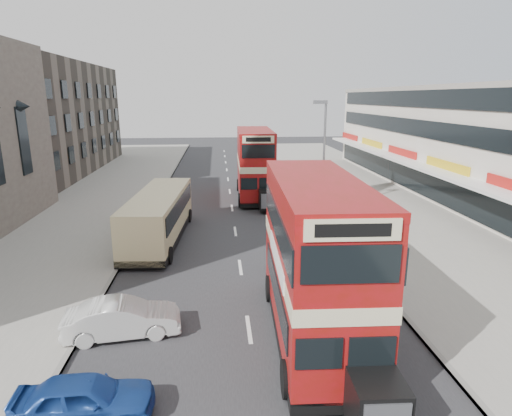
# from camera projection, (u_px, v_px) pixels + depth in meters

# --- Properties ---
(ground) EXTENTS (160.00, 160.00, 0.00)m
(ground) POSITION_uv_depth(u_px,v_px,m) (253.00, 361.00, 13.99)
(ground) COLOR #28282B
(ground) RESTS_ON ground
(road_surface) EXTENTS (12.00, 90.00, 0.01)m
(road_surface) POSITION_uv_depth(u_px,v_px,m) (232.00, 208.00, 33.27)
(road_surface) COLOR #28282B
(road_surface) RESTS_ON ground
(pavement_right) EXTENTS (12.00, 90.00, 0.15)m
(pavement_right) POSITION_uv_depth(u_px,v_px,m) (382.00, 204.00, 34.29)
(pavement_right) COLOR gray
(pavement_right) RESTS_ON ground
(pavement_left) EXTENTS (12.00, 90.00, 0.15)m
(pavement_left) POSITION_uv_depth(u_px,v_px,m) (72.00, 211.00, 32.23)
(pavement_left) COLOR gray
(pavement_left) RESTS_ON ground
(kerb_left) EXTENTS (0.20, 90.00, 0.16)m
(kerb_left) POSITION_uv_depth(u_px,v_px,m) (152.00, 209.00, 32.73)
(kerb_left) COLOR gray
(kerb_left) RESTS_ON ground
(kerb_right) EXTENTS (0.20, 90.00, 0.16)m
(kerb_right) POSITION_uv_depth(u_px,v_px,m) (309.00, 205.00, 33.78)
(kerb_right) COLOR gray
(kerb_right) RESTS_ON ground
(brick_terrace) EXTENTS (14.00, 28.00, 12.00)m
(brick_terrace) POSITION_uv_depth(u_px,v_px,m) (26.00, 119.00, 47.23)
(brick_terrace) COLOR #66594C
(brick_terrace) RESTS_ON ground
(commercial_row) EXTENTS (9.90, 46.20, 9.30)m
(commercial_row) POSITION_uv_depth(u_px,v_px,m) (470.00, 142.00, 35.74)
(commercial_row) COLOR beige
(commercial_row) RESTS_ON ground
(street_lamp) EXTENTS (1.00, 0.20, 8.12)m
(street_lamp) POSITION_uv_depth(u_px,v_px,m) (323.00, 148.00, 30.70)
(street_lamp) COLOR slate
(street_lamp) RESTS_ON ground
(bus_main) EXTENTS (3.09, 10.14, 5.54)m
(bus_main) POSITION_uv_depth(u_px,v_px,m) (316.00, 260.00, 14.82)
(bus_main) COLOR black
(bus_main) RESTS_ON ground
(bus_second) EXTENTS (3.01, 10.13, 5.54)m
(bus_second) POSITION_uv_depth(u_px,v_px,m) (255.00, 164.00, 35.97)
(bus_second) COLOR black
(bus_second) RESTS_ON ground
(coach) EXTENTS (3.25, 10.17, 2.65)m
(coach) POSITION_uv_depth(u_px,v_px,m) (159.00, 215.00, 25.48)
(coach) COLOR black
(coach) RESTS_ON ground
(car_left_near) EXTENTS (3.72, 1.65, 1.24)m
(car_left_near) POSITION_uv_depth(u_px,v_px,m) (84.00, 399.00, 11.36)
(car_left_near) COLOR navy
(car_left_near) RESTS_ON ground
(car_left_front) EXTENTS (4.20, 1.91, 1.34)m
(car_left_front) POSITION_uv_depth(u_px,v_px,m) (123.00, 318.00, 15.37)
(car_left_front) COLOR silver
(car_left_front) RESTS_ON ground
(car_right_a) EXTENTS (4.39, 2.02, 1.24)m
(car_right_a) POSITION_uv_depth(u_px,v_px,m) (299.00, 207.00, 31.15)
(car_right_a) COLOR maroon
(car_right_a) RESTS_ON ground
(car_right_b) EXTENTS (4.32, 2.08, 1.19)m
(car_right_b) POSITION_uv_depth(u_px,v_px,m) (292.00, 194.00, 35.25)
(car_right_b) COLOR #B57412
(car_right_b) RESTS_ON ground
(car_right_c) EXTENTS (4.36, 1.75, 1.48)m
(car_right_c) POSITION_uv_depth(u_px,v_px,m) (281.00, 175.00, 43.02)
(car_right_c) COLOR #608AC0
(car_right_c) RESTS_ON ground
(pedestrian_near) EXTENTS (0.69, 0.50, 1.79)m
(pedestrian_near) POSITION_uv_depth(u_px,v_px,m) (356.00, 210.00, 28.49)
(pedestrian_near) COLOR gray
(pedestrian_near) RESTS_ON pavement_right
(pedestrian_far) EXTENTS (1.02, 0.70, 1.60)m
(pedestrian_far) POSITION_uv_depth(u_px,v_px,m) (306.00, 170.00, 44.61)
(pedestrian_far) COLOR gray
(pedestrian_far) RESTS_ON pavement_right
(cyclist) EXTENTS (0.66, 1.84, 1.97)m
(cyclist) POSITION_uv_depth(u_px,v_px,m) (298.00, 208.00, 30.83)
(cyclist) COLOR gray
(cyclist) RESTS_ON ground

